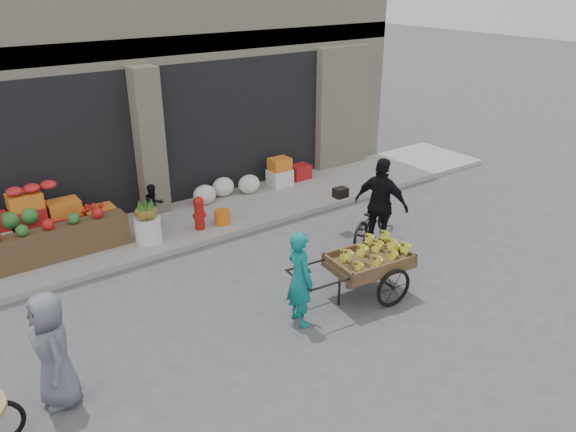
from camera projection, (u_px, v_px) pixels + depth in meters
ground at (286, 317)px, 8.89m from camera, size 80.00×80.00×0.00m
sidewalk at (174, 226)px, 11.92m from camera, size 18.00×2.20×0.12m
building at (92, 46)px, 13.51m from camera, size 14.00×6.45×7.00m
fruit_display at (43, 224)px, 10.55m from camera, size 3.10×1.12×1.24m
pineapple_bin at (148, 230)px, 11.02m from camera, size 0.52×0.52×0.50m
fire_hydrant at (199, 212)px, 11.52m from camera, size 0.22×0.22×0.71m
orange_bucket at (222, 217)px, 11.84m from camera, size 0.32×0.32×0.30m
right_bay_goods at (261, 179)px, 13.62m from camera, size 3.35×0.60×0.70m
seated_person at (154, 206)px, 11.59m from camera, size 0.51×0.43×0.93m
banana_cart at (367, 260)px, 9.21m from camera, size 2.34×1.13×0.95m
vendor_woman at (300, 278)px, 8.47m from camera, size 0.42×0.60×1.56m
vendor_grey at (53, 350)px, 6.87m from camera, size 0.51×0.77×1.57m
bicycle at (373, 218)px, 11.34m from camera, size 1.81×1.20×0.90m
cyclist at (381, 205)px, 10.75m from camera, size 0.83×1.18×1.85m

